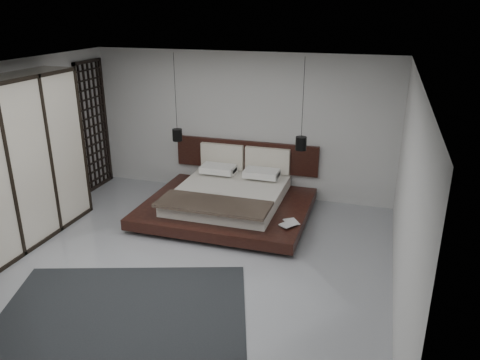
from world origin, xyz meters
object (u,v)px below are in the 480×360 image
(bed, at_px, (229,199))
(pendant_left, at_px, (177,135))
(wardrobe, at_px, (15,163))
(rug, at_px, (123,314))
(pendant_right, at_px, (301,143))
(lattice_screen, at_px, (94,126))

(bed, relative_size, pendant_left, 1.77)
(wardrobe, height_order, rug, wardrobe)
(wardrobe, bearing_deg, pendant_left, 55.96)
(pendant_right, bearing_deg, wardrobe, -148.96)
(lattice_screen, height_order, wardrobe, wardrobe)
(bed, bearing_deg, pendant_right, 21.44)
(bed, bearing_deg, wardrobe, -145.40)
(bed, xyz_separation_m, pendant_left, (-1.19, 0.47, 0.99))
(pendant_left, height_order, wardrobe, pendant_left)
(pendant_left, distance_m, rug, 4.02)
(bed, bearing_deg, lattice_screen, 169.89)
(bed, height_order, rug, bed)
(pendant_right, height_order, wardrobe, pendant_right)
(pendant_right, distance_m, rug, 4.21)
(pendant_left, relative_size, pendant_right, 1.02)
(bed, bearing_deg, rug, -95.57)
(pendant_left, bearing_deg, bed, -21.44)
(pendant_left, distance_m, wardrobe, 2.91)
(bed, relative_size, rug, 0.95)
(bed, distance_m, pendant_left, 1.61)
(lattice_screen, xyz_separation_m, bed, (3.07, -0.55, -1.00))
(lattice_screen, xyz_separation_m, pendant_left, (1.88, -0.08, -0.02))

